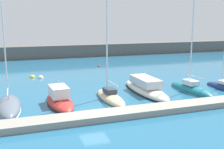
{
  "coord_description": "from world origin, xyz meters",
  "views": [
    {
      "loc": [
        -6.52,
        -23.46,
        8.5
      ],
      "look_at": [
        3.56,
        5.17,
        2.52
      ],
      "focal_mm": 44.0,
      "sensor_mm": 36.0,
      "label": 1
    }
  ],
  "objects_px": {
    "motorboat_ivory_sixth": "(145,88)",
    "sailboat_teal_seventh": "(191,89)",
    "sailboat_slate_third": "(9,106)",
    "motorboat_red_fourth": "(60,99)",
    "sailboat_sand_fifth": "(110,96)",
    "mooring_buoy_yellow": "(32,78)",
    "mooring_buoy_red": "(99,67)",
    "mooring_buoy_white": "(41,78)"
  },
  "relations": [
    {
      "from": "sailboat_slate_third",
      "to": "motorboat_red_fourth",
      "type": "bearing_deg",
      "value": -90.94
    },
    {
      "from": "motorboat_red_fourth",
      "to": "motorboat_ivory_sixth",
      "type": "relative_size",
      "value": 0.7
    },
    {
      "from": "mooring_buoy_yellow",
      "to": "sailboat_teal_seventh",
      "type": "bearing_deg",
      "value": -40.33
    },
    {
      "from": "motorboat_red_fourth",
      "to": "mooring_buoy_white",
      "type": "relative_size",
      "value": 8.6
    },
    {
      "from": "mooring_buoy_yellow",
      "to": "mooring_buoy_red",
      "type": "bearing_deg",
      "value": 26.58
    },
    {
      "from": "motorboat_red_fourth",
      "to": "mooring_buoy_white",
      "type": "bearing_deg",
      "value": -0.61
    },
    {
      "from": "sailboat_slate_third",
      "to": "sailboat_sand_fifth",
      "type": "height_order",
      "value": "sailboat_slate_third"
    },
    {
      "from": "motorboat_red_fourth",
      "to": "motorboat_ivory_sixth",
      "type": "distance_m",
      "value": 10.6
    },
    {
      "from": "motorboat_red_fourth",
      "to": "sailboat_sand_fifth",
      "type": "height_order",
      "value": "sailboat_sand_fifth"
    },
    {
      "from": "sailboat_sand_fifth",
      "to": "motorboat_red_fourth",
      "type": "bearing_deg",
      "value": 86.67
    },
    {
      "from": "motorboat_ivory_sixth",
      "to": "mooring_buoy_red",
      "type": "height_order",
      "value": "motorboat_ivory_sixth"
    },
    {
      "from": "motorboat_red_fourth",
      "to": "sailboat_sand_fifth",
      "type": "bearing_deg",
      "value": -94.87
    },
    {
      "from": "sailboat_sand_fifth",
      "to": "sailboat_teal_seventh",
      "type": "bearing_deg",
      "value": -91.09
    },
    {
      "from": "motorboat_red_fourth",
      "to": "sailboat_teal_seventh",
      "type": "distance_m",
      "value": 15.92
    },
    {
      "from": "motorboat_red_fourth",
      "to": "sailboat_teal_seventh",
      "type": "xyz_separation_m",
      "value": [
        15.92,
        -0.03,
        -0.18
      ]
    },
    {
      "from": "sailboat_slate_third",
      "to": "mooring_buoy_yellow",
      "type": "relative_size",
      "value": 18.66
    },
    {
      "from": "sailboat_sand_fifth",
      "to": "mooring_buoy_red",
      "type": "bearing_deg",
      "value": -15.39
    },
    {
      "from": "sailboat_sand_fifth",
      "to": "mooring_buoy_yellow",
      "type": "xyz_separation_m",
      "value": [
        -7.3,
        15.17,
        -0.42
      ]
    },
    {
      "from": "sailboat_sand_fifth",
      "to": "mooring_buoy_red",
      "type": "xyz_separation_m",
      "value": [
        5.2,
        21.43,
        -0.42
      ]
    },
    {
      "from": "motorboat_red_fourth",
      "to": "motorboat_ivory_sixth",
      "type": "xyz_separation_m",
      "value": [
        10.5,
        1.44,
        0.02
      ]
    },
    {
      "from": "sailboat_sand_fifth",
      "to": "mooring_buoy_yellow",
      "type": "height_order",
      "value": "sailboat_sand_fifth"
    },
    {
      "from": "motorboat_ivory_sixth",
      "to": "mooring_buoy_white",
      "type": "bearing_deg",
      "value": 41.2
    },
    {
      "from": "motorboat_ivory_sixth",
      "to": "mooring_buoy_red",
      "type": "distance_m",
      "value": 19.85
    },
    {
      "from": "sailboat_slate_third",
      "to": "sailboat_teal_seventh",
      "type": "height_order",
      "value": "sailboat_slate_third"
    },
    {
      "from": "motorboat_red_fourth",
      "to": "mooring_buoy_red",
      "type": "relative_size",
      "value": 12.87
    },
    {
      "from": "sailboat_teal_seventh",
      "to": "mooring_buoy_white",
      "type": "height_order",
      "value": "sailboat_teal_seventh"
    },
    {
      "from": "motorboat_ivory_sixth",
      "to": "mooring_buoy_white",
      "type": "relative_size",
      "value": 12.26
    },
    {
      "from": "motorboat_red_fourth",
      "to": "sailboat_sand_fifth",
      "type": "relative_size",
      "value": 0.5
    },
    {
      "from": "mooring_buoy_red",
      "to": "mooring_buoy_yellow",
      "type": "relative_size",
      "value": 0.68
    },
    {
      "from": "mooring_buoy_white",
      "to": "mooring_buoy_yellow",
      "type": "relative_size",
      "value": 1.02
    },
    {
      "from": "motorboat_ivory_sixth",
      "to": "sailboat_slate_third",
      "type": "bearing_deg",
      "value": 95.08
    },
    {
      "from": "motorboat_ivory_sixth",
      "to": "sailboat_teal_seventh",
      "type": "xyz_separation_m",
      "value": [
        5.42,
        -1.47,
        -0.2
      ]
    },
    {
      "from": "mooring_buoy_red",
      "to": "mooring_buoy_yellow",
      "type": "distance_m",
      "value": 13.98
    },
    {
      "from": "sailboat_teal_seventh",
      "to": "mooring_buoy_yellow",
      "type": "distance_m",
      "value": 23.27
    },
    {
      "from": "sailboat_slate_third",
      "to": "mooring_buoy_yellow",
      "type": "height_order",
      "value": "sailboat_slate_third"
    },
    {
      "from": "motorboat_red_fourth",
      "to": "sailboat_sand_fifth",
      "type": "xyz_separation_m",
      "value": [
        5.48,
        -0.15,
        -0.09
      ]
    },
    {
      "from": "sailboat_slate_third",
      "to": "motorboat_red_fourth",
      "type": "distance_m",
      "value": 4.91
    },
    {
      "from": "motorboat_ivory_sixth",
      "to": "sailboat_teal_seventh",
      "type": "distance_m",
      "value": 5.62
    },
    {
      "from": "sailboat_teal_seventh",
      "to": "sailboat_slate_third",
      "type": "bearing_deg",
      "value": 86.72
    },
    {
      "from": "sailboat_slate_third",
      "to": "mooring_buoy_white",
      "type": "height_order",
      "value": "sailboat_slate_third"
    },
    {
      "from": "sailboat_sand_fifth",
      "to": "sailboat_teal_seventh",
      "type": "xyz_separation_m",
      "value": [
        10.44,
        0.12,
        -0.09
      ]
    },
    {
      "from": "motorboat_ivory_sixth",
      "to": "mooring_buoy_yellow",
      "type": "relative_size",
      "value": 12.5
    }
  ]
}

